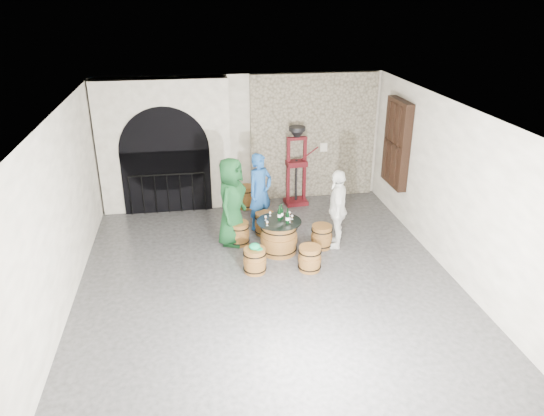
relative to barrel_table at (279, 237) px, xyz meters
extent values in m
plane|color=#2B2B2E|center=(-0.40, -0.96, -0.35)|extent=(8.00, 8.00, 0.00)
plane|color=white|center=(-0.40, 3.04, 1.25)|extent=(8.00, 0.00, 8.00)
plane|color=white|center=(-0.40, -4.96, 1.25)|extent=(8.00, 0.00, 8.00)
plane|color=white|center=(-3.90, -0.96, 1.25)|extent=(0.00, 8.00, 8.00)
plane|color=white|center=(3.10, -0.96, 1.25)|extent=(0.00, 8.00, 8.00)
plane|color=beige|center=(-0.40, -0.96, 2.85)|extent=(8.00, 8.00, 0.00)
cube|color=gray|center=(1.40, 2.98, 1.25)|extent=(3.20, 0.12, 3.18)
cube|color=white|center=(-2.30, 2.79, 1.25)|extent=(3.10, 0.50, 3.18)
cube|color=black|center=(-2.30, 2.53, 0.42)|extent=(2.10, 0.03, 1.55)
cylinder|color=black|center=(-2.30, 2.53, 1.20)|extent=(2.10, 0.03, 2.10)
cylinder|color=black|center=(-2.30, 2.46, 0.63)|extent=(1.79, 0.04, 0.04)
cylinder|color=black|center=(-3.19, 2.46, 0.14)|extent=(0.02, 0.02, 0.98)
cylinder|color=black|center=(-2.89, 2.46, 0.14)|extent=(0.02, 0.02, 0.98)
cylinder|color=black|center=(-2.59, 2.46, 0.14)|extent=(0.02, 0.02, 0.98)
cylinder|color=black|center=(-2.30, 2.46, 0.14)|extent=(0.02, 0.02, 0.98)
cylinder|color=black|center=(-2.00, 2.46, 0.14)|extent=(0.02, 0.02, 0.98)
cylinder|color=black|center=(-1.70, 2.46, 0.14)|extent=(0.02, 0.02, 0.98)
cylinder|color=black|center=(-1.40, 2.46, 0.14)|extent=(0.02, 0.02, 0.98)
cube|color=black|center=(2.99, 1.44, 1.45)|extent=(0.20, 1.10, 2.00)
cube|color=black|center=(2.94, 1.44, 1.45)|extent=(0.06, 0.88, 1.76)
cube|color=black|center=(2.97, 1.44, 1.45)|extent=(0.22, 0.92, 0.06)
cube|color=black|center=(2.97, 1.15, 1.45)|extent=(0.22, 0.06, 1.80)
cube|color=black|center=(2.97, 1.44, 1.45)|extent=(0.22, 0.06, 1.80)
cube|color=black|center=(2.97, 1.73, 1.45)|extent=(0.22, 0.06, 1.80)
cylinder|color=brown|center=(0.00, 0.00, -0.02)|extent=(0.71, 0.71, 0.67)
cylinder|color=brown|center=(0.00, 0.00, -0.02)|extent=(0.76, 0.76, 0.15)
torus|color=black|center=(0.00, 0.00, -0.25)|extent=(0.76, 0.76, 0.02)
torus|color=black|center=(0.00, 0.00, 0.21)|extent=(0.76, 0.76, 0.02)
cylinder|color=brown|center=(0.00, 0.00, 0.33)|extent=(0.72, 0.72, 0.02)
cylinder|color=black|center=(0.00, 0.00, 0.35)|extent=(0.92, 0.92, 0.01)
cylinder|color=brown|center=(-0.78, 0.52, -0.11)|extent=(0.42, 0.42, 0.48)
cylinder|color=brown|center=(-0.78, 0.52, -0.11)|extent=(0.45, 0.45, 0.11)
torus|color=black|center=(-0.78, 0.52, -0.28)|extent=(0.46, 0.46, 0.02)
torus|color=black|center=(-0.78, 0.52, 0.05)|extent=(0.46, 0.46, 0.02)
cylinder|color=brown|center=(-0.78, 0.52, 0.14)|extent=(0.43, 0.43, 0.02)
cylinder|color=brown|center=(-0.16, 0.92, -0.11)|extent=(0.42, 0.42, 0.48)
cylinder|color=brown|center=(-0.16, 0.92, -0.11)|extent=(0.45, 0.45, 0.11)
torus|color=black|center=(-0.16, 0.92, -0.28)|extent=(0.46, 0.46, 0.02)
torus|color=black|center=(-0.16, 0.92, 0.05)|extent=(0.46, 0.46, 0.02)
cylinder|color=brown|center=(-0.16, 0.92, 0.14)|extent=(0.43, 0.43, 0.02)
cylinder|color=brown|center=(0.93, 0.08, -0.11)|extent=(0.42, 0.42, 0.48)
cylinder|color=brown|center=(0.93, 0.08, -0.11)|extent=(0.45, 0.45, 0.11)
torus|color=black|center=(0.93, 0.08, -0.28)|extent=(0.46, 0.46, 0.02)
torus|color=black|center=(0.93, 0.08, 0.05)|extent=(0.46, 0.46, 0.02)
cylinder|color=brown|center=(0.93, 0.08, 0.14)|extent=(0.43, 0.43, 0.02)
cylinder|color=brown|center=(0.47, -0.81, -0.11)|extent=(0.42, 0.42, 0.48)
cylinder|color=brown|center=(0.47, -0.81, -0.11)|extent=(0.45, 0.45, 0.11)
torus|color=black|center=(0.47, -0.81, -0.28)|extent=(0.46, 0.46, 0.02)
torus|color=black|center=(0.47, -0.81, 0.05)|extent=(0.46, 0.46, 0.02)
cylinder|color=brown|center=(0.47, -0.81, 0.14)|extent=(0.43, 0.43, 0.02)
cylinder|color=brown|center=(-0.60, -0.72, -0.11)|extent=(0.42, 0.42, 0.48)
cylinder|color=brown|center=(-0.60, -0.72, -0.11)|extent=(0.45, 0.45, 0.11)
torus|color=black|center=(-0.60, -0.72, -0.28)|extent=(0.46, 0.46, 0.02)
torus|color=black|center=(-0.60, -0.72, 0.05)|extent=(0.46, 0.46, 0.02)
cylinder|color=brown|center=(-0.60, -0.72, 0.14)|extent=(0.43, 0.43, 0.02)
ellipsoid|color=#0D9053|center=(-0.60, -0.72, 0.20)|extent=(0.22, 0.22, 0.12)
cylinder|color=#0D9053|center=(-0.52, -0.75, 0.15)|extent=(0.14, 0.14, 0.01)
imported|color=#12401D|center=(-0.91, 0.60, 0.60)|extent=(0.96, 1.11, 1.91)
imported|color=#1A4B94|center=(-0.21, 1.24, 0.53)|extent=(0.77, 0.71, 1.77)
imported|color=white|center=(1.25, 0.11, 0.50)|extent=(0.68, 1.08, 1.70)
cylinder|color=black|center=(0.02, 0.05, 0.47)|extent=(0.07, 0.07, 0.22)
cylinder|color=white|center=(0.02, 0.05, 0.46)|extent=(0.08, 0.08, 0.06)
cone|color=black|center=(0.02, 0.05, 0.60)|extent=(0.07, 0.07, 0.05)
cylinder|color=black|center=(0.02, 0.05, 0.65)|extent=(0.03, 0.03, 0.07)
cylinder|color=black|center=(0.15, -0.12, 0.47)|extent=(0.07, 0.07, 0.22)
cylinder|color=white|center=(0.15, -0.12, 0.46)|extent=(0.08, 0.08, 0.06)
cone|color=black|center=(0.15, -0.12, 0.60)|extent=(0.07, 0.07, 0.05)
cylinder|color=black|center=(0.15, -0.12, 0.65)|extent=(0.03, 0.03, 0.07)
cylinder|color=black|center=(0.07, 0.12, 0.47)|extent=(0.07, 0.07, 0.22)
cylinder|color=white|center=(0.07, 0.12, 0.46)|extent=(0.08, 0.08, 0.06)
cone|color=black|center=(0.07, 0.12, 0.60)|extent=(0.07, 0.07, 0.05)
cylinder|color=black|center=(0.07, 0.12, 0.65)|extent=(0.03, 0.03, 0.07)
cylinder|color=brown|center=(-0.40, 2.46, -0.07)|extent=(0.40, 0.40, 0.56)
cylinder|color=brown|center=(-0.40, 2.46, -0.07)|extent=(0.42, 0.42, 0.12)
torus|color=black|center=(-0.40, 2.46, -0.26)|extent=(0.44, 0.44, 0.02)
torus|color=black|center=(-0.40, 2.46, 0.12)|extent=(0.44, 0.44, 0.02)
cylinder|color=brown|center=(-0.40, 2.46, 0.21)|extent=(0.40, 0.40, 0.02)
cube|color=#510D15|center=(0.88, 2.51, -0.30)|extent=(0.59, 0.49, 0.11)
cube|color=#510D15|center=(0.88, 2.51, 0.73)|extent=(0.52, 0.36, 0.13)
cube|color=#510D15|center=(0.88, 2.51, 1.36)|extent=(0.51, 0.17, 0.07)
cylinder|color=black|center=(0.88, 2.51, 0.28)|extent=(0.06, 0.06, 1.06)
cylinder|color=black|center=(0.88, 2.51, 1.61)|extent=(0.40, 0.40, 0.10)
cone|color=black|center=(0.88, 2.51, 1.48)|extent=(0.40, 0.40, 0.21)
cube|color=#510D15|center=(0.67, 2.49, 0.55)|extent=(0.08, 0.08, 1.69)
cube|color=#510D15|center=(1.09, 2.53, 0.55)|extent=(0.08, 0.08, 1.69)
cylinder|color=#510D15|center=(1.20, 2.50, 0.97)|extent=(0.45, 0.07, 0.33)
cube|color=silver|center=(1.65, 2.90, 1.00)|extent=(0.18, 0.10, 0.22)
camera|label=1|loc=(-1.67, -9.37, 4.75)|focal=34.00mm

